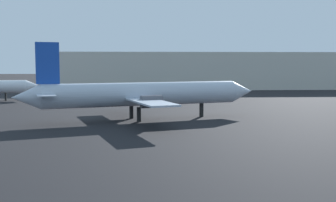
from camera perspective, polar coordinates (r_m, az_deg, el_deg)
airplane_on_taxiway at (r=55.81m, az=-3.61°, el=0.98°), size 33.56×24.14×10.37m
terminal_building at (r=129.33m, az=4.97°, el=4.28°), size 98.02×23.66×11.03m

